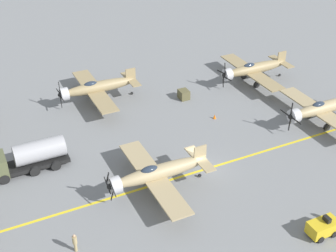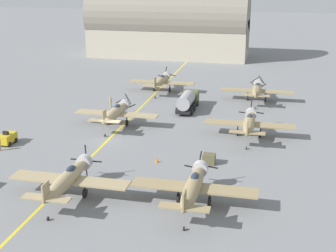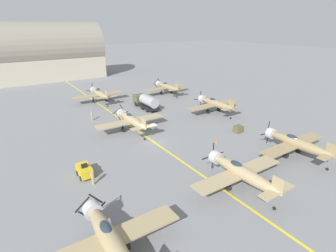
{
  "view_description": "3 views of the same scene",
  "coord_description": "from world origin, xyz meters",
  "px_view_note": "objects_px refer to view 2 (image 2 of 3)",
  "views": [
    {
      "loc": [
        -31.85,
        19.16,
        28.27
      ],
      "look_at": [
        3.54,
        1.97,
        3.75
      ],
      "focal_mm": 50.0,
      "sensor_mm": 36.0,
      "label": 1
    },
    {
      "loc": [
        20.41,
        -54.69,
        21.24
      ],
      "look_at": [
        8.47,
        -2.3,
        3.16
      ],
      "focal_mm": 50.0,
      "sensor_mm": 36.0,
      "label": 2
    },
    {
      "loc": [
        -18.67,
        -33.13,
        17.27
      ],
      "look_at": [
        1.11,
        -3.16,
        3.22
      ],
      "focal_mm": 28.0,
      "sensor_mm": 36.0,
      "label": 3
    }
  ],
  "objects_px": {
    "hangar": "(169,24)",
    "traffic_cone": "(157,160)",
    "airplane_far_center": "(161,81)",
    "airplane_near_center": "(68,179)",
    "tow_tractor": "(7,138)",
    "fuel_tanker": "(187,101)",
    "supply_crate_by_tanker": "(209,159)",
    "ground_crew_inspecting": "(111,101)",
    "airplane_near_right": "(193,186)",
    "airplane_mid_right": "(249,123)",
    "airplane_far_right": "(257,90)",
    "airplane_mid_center": "(116,112)"
  },
  "relations": [
    {
      "from": "airplane_far_center",
      "to": "tow_tractor",
      "type": "bearing_deg",
      "value": -114.32
    },
    {
      "from": "tow_tractor",
      "to": "traffic_cone",
      "type": "relative_size",
      "value": 4.73
    },
    {
      "from": "airplane_mid_center",
      "to": "airplane_near_right",
      "type": "distance_m",
      "value": 25.59
    },
    {
      "from": "traffic_cone",
      "to": "hangar",
      "type": "relative_size",
      "value": 0.01
    },
    {
      "from": "airplane_near_right",
      "to": "hangar",
      "type": "xyz_separation_m",
      "value": [
        -19.89,
        77.73,
        6.19
      ]
    },
    {
      "from": "airplane_near_center",
      "to": "hangar",
      "type": "height_order",
      "value": "hangar"
    },
    {
      "from": "airplane_near_center",
      "to": "airplane_far_right",
      "type": "height_order",
      "value": "airplane_near_center"
    },
    {
      "from": "airplane_near_center",
      "to": "airplane_mid_center",
      "type": "bearing_deg",
      "value": 103.49
    },
    {
      "from": "airplane_far_center",
      "to": "hangar",
      "type": "xyz_separation_m",
      "value": [
        -6.8,
        36.48,
        6.19
      ]
    },
    {
      "from": "airplane_far_center",
      "to": "traffic_cone",
      "type": "height_order",
      "value": "airplane_far_center"
    },
    {
      "from": "airplane_near_right",
      "to": "hangar",
      "type": "bearing_deg",
      "value": 111.79
    },
    {
      "from": "airplane_near_center",
      "to": "ground_crew_inspecting",
      "type": "distance_m",
      "value": 31.63
    },
    {
      "from": "airplane_near_right",
      "to": "airplane_far_right",
      "type": "distance_m",
      "value": 38.89
    },
    {
      "from": "airplane_mid_center",
      "to": "supply_crate_by_tanker",
      "type": "height_order",
      "value": "airplane_mid_center"
    },
    {
      "from": "supply_crate_by_tanker",
      "to": "traffic_cone",
      "type": "distance_m",
      "value": 6.03
    },
    {
      "from": "ground_crew_inspecting",
      "to": "airplane_far_center",
      "type": "bearing_deg",
      "value": 63.49
    },
    {
      "from": "airplane_far_right",
      "to": "hangar",
      "type": "xyz_separation_m",
      "value": [
        -23.99,
        39.06,
        6.19
      ]
    },
    {
      "from": "tow_tractor",
      "to": "supply_crate_by_tanker",
      "type": "relative_size",
      "value": 1.86
    },
    {
      "from": "airplane_near_center",
      "to": "tow_tractor",
      "type": "bearing_deg",
      "value": 145.65
    },
    {
      "from": "airplane_near_right",
      "to": "airplane_far_right",
      "type": "xyz_separation_m",
      "value": [
        4.1,
        38.67,
        0.0
      ]
    },
    {
      "from": "airplane_near_right",
      "to": "traffic_cone",
      "type": "height_order",
      "value": "airplane_near_right"
    },
    {
      "from": "fuel_tanker",
      "to": "tow_tractor",
      "type": "distance_m",
      "value": 28.1
    },
    {
      "from": "traffic_cone",
      "to": "supply_crate_by_tanker",
      "type": "bearing_deg",
      "value": 9.43
    },
    {
      "from": "airplane_far_center",
      "to": "hangar",
      "type": "height_order",
      "value": "hangar"
    },
    {
      "from": "airplane_mid_center",
      "to": "airplane_near_center",
      "type": "bearing_deg",
      "value": -66.51
    },
    {
      "from": "airplane_mid_center",
      "to": "fuel_tanker",
      "type": "relative_size",
      "value": 1.5
    },
    {
      "from": "traffic_cone",
      "to": "airplane_far_center",
      "type": "bearing_deg",
      "value": 102.73
    },
    {
      "from": "hangar",
      "to": "airplane_mid_right",
      "type": "bearing_deg",
      "value": -67.45
    },
    {
      "from": "airplane_mid_center",
      "to": "supply_crate_by_tanker",
      "type": "relative_size",
      "value": 8.59
    },
    {
      "from": "airplane_near_center",
      "to": "ground_crew_inspecting",
      "type": "relative_size",
      "value": 6.88
    },
    {
      "from": "airplane_mid_center",
      "to": "airplane_mid_right",
      "type": "bearing_deg",
      "value": 14.97
    },
    {
      "from": "hangar",
      "to": "ground_crew_inspecting",
      "type": "bearing_deg",
      "value": -88.65
    },
    {
      "from": "airplane_near_center",
      "to": "hangar",
      "type": "bearing_deg",
      "value": 102.2
    },
    {
      "from": "ground_crew_inspecting",
      "to": "hangar",
      "type": "height_order",
      "value": "hangar"
    },
    {
      "from": "airplane_near_right",
      "to": "airplane_mid_right",
      "type": "height_order",
      "value": "airplane_mid_right"
    },
    {
      "from": "ground_crew_inspecting",
      "to": "airplane_mid_center",
      "type": "bearing_deg",
      "value": -66.08
    },
    {
      "from": "airplane_far_right",
      "to": "traffic_cone",
      "type": "height_order",
      "value": "airplane_far_right"
    },
    {
      "from": "airplane_far_right",
      "to": "ground_crew_inspecting",
      "type": "bearing_deg",
      "value": -169.7
    },
    {
      "from": "airplane_near_center",
      "to": "airplane_mid_right",
      "type": "height_order",
      "value": "airplane_near_center"
    },
    {
      "from": "hangar",
      "to": "traffic_cone",
      "type": "bearing_deg",
      "value": -78.42
    },
    {
      "from": "tow_tractor",
      "to": "supply_crate_by_tanker",
      "type": "distance_m",
      "value": 25.99
    },
    {
      "from": "airplane_far_right",
      "to": "hangar",
      "type": "height_order",
      "value": "hangar"
    },
    {
      "from": "airplane_far_center",
      "to": "airplane_near_center",
      "type": "distance_m",
      "value": 42.3
    },
    {
      "from": "airplane_near_center",
      "to": "traffic_cone",
      "type": "bearing_deg",
      "value": 65.59
    },
    {
      "from": "airplane_near_right",
      "to": "airplane_far_right",
      "type": "relative_size",
      "value": 1.0
    },
    {
      "from": "airplane_mid_right",
      "to": "hangar",
      "type": "height_order",
      "value": "hangar"
    },
    {
      "from": "airplane_near_center",
      "to": "airplane_far_right",
      "type": "xyz_separation_m",
      "value": [
        16.22,
        39.71,
        0.0
      ]
    },
    {
      "from": "tow_tractor",
      "to": "ground_crew_inspecting",
      "type": "xyz_separation_m",
      "value": [
        7.17,
        18.93,
        0.16
      ]
    },
    {
      "from": "airplane_mid_center",
      "to": "hangar",
      "type": "xyz_separation_m",
      "value": [
        -5.11,
        56.84,
        6.19
      ]
    },
    {
      "from": "tow_tractor",
      "to": "fuel_tanker",
      "type": "bearing_deg",
      "value": 45.82
    }
  ]
}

